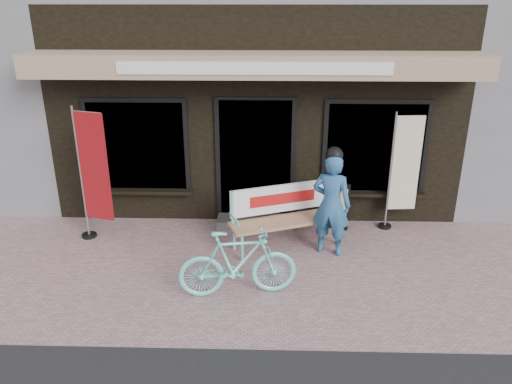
{
  "coord_description": "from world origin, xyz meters",
  "views": [
    {
      "loc": [
        0.24,
        -6.08,
        3.76
      ],
      "look_at": [
        0.05,
        0.7,
        1.05
      ],
      "focal_mm": 35.0,
      "sensor_mm": 36.0,
      "label": 1
    }
  ],
  "objects_px": {
    "bench": "(285,212)",
    "nobori_cream": "(403,170)",
    "bicycle": "(238,263)",
    "nobori_red": "(93,174)",
    "menu_stand": "(337,206)",
    "person": "(331,202)"
  },
  "relations": [
    {
      "from": "bicycle",
      "to": "nobori_red",
      "type": "xyz_separation_m",
      "value": [
        -2.36,
        1.56,
        0.66
      ]
    },
    {
      "from": "bench",
      "to": "menu_stand",
      "type": "height_order",
      "value": "bench"
    },
    {
      "from": "bicycle",
      "to": "person",
      "type": "bearing_deg",
      "value": -56.55
    },
    {
      "from": "person",
      "to": "nobori_cream",
      "type": "bearing_deg",
      "value": 55.93
    },
    {
      "from": "bench",
      "to": "bicycle",
      "type": "xyz_separation_m",
      "value": [
        -0.65,
        -1.45,
        -0.1
      ]
    },
    {
      "from": "person",
      "to": "nobori_cream",
      "type": "height_order",
      "value": "nobori_cream"
    },
    {
      "from": "bicycle",
      "to": "nobori_red",
      "type": "relative_size",
      "value": 0.72
    },
    {
      "from": "bicycle",
      "to": "bench",
      "type": "bearing_deg",
      "value": -32.95
    },
    {
      "from": "bicycle",
      "to": "menu_stand",
      "type": "bearing_deg",
      "value": -45.57
    },
    {
      "from": "nobori_red",
      "to": "menu_stand",
      "type": "height_order",
      "value": "nobori_red"
    },
    {
      "from": "bench",
      "to": "nobori_red",
      "type": "height_order",
      "value": "nobori_red"
    },
    {
      "from": "bench",
      "to": "bicycle",
      "type": "relative_size",
      "value": 1.18
    },
    {
      "from": "bicycle",
      "to": "nobori_cream",
      "type": "distance_m",
      "value": 3.42
    },
    {
      "from": "person",
      "to": "bicycle",
      "type": "xyz_separation_m",
      "value": [
        -1.34,
        -1.21,
        -0.37
      ]
    },
    {
      "from": "menu_stand",
      "to": "bench",
      "type": "bearing_deg",
      "value": -129.39
    },
    {
      "from": "bench",
      "to": "person",
      "type": "bearing_deg",
      "value": -40.22
    },
    {
      "from": "bench",
      "to": "nobori_red",
      "type": "relative_size",
      "value": 0.85
    },
    {
      "from": "bench",
      "to": "nobori_cream",
      "type": "height_order",
      "value": "nobori_cream"
    },
    {
      "from": "menu_stand",
      "to": "bicycle",
      "type": "bearing_deg",
      "value": -110.75
    },
    {
      "from": "person",
      "to": "nobori_red",
      "type": "height_order",
      "value": "nobori_red"
    },
    {
      "from": "nobori_red",
      "to": "nobori_cream",
      "type": "bearing_deg",
      "value": 23.99
    },
    {
      "from": "bench",
      "to": "menu_stand",
      "type": "xyz_separation_m",
      "value": [
        0.9,
        0.62,
        -0.15
      ]
    }
  ]
}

